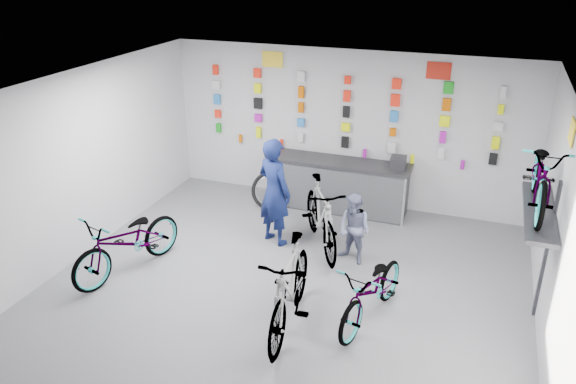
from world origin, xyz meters
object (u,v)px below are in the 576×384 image
at_px(clerk, 274,192).
at_px(counter, 338,186).
at_px(bike_center, 290,288).
at_px(bike_left, 128,242).
at_px(customer, 354,229).
at_px(bike_service, 321,216).
at_px(bike_right, 373,291).

bearing_deg(clerk, counter, -88.09).
height_order(bike_center, clerk, clerk).
distance_m(counter, bike_center, 3.80).
bearing_deg(bike_left, customer, 41.57).
bearing_deg(clerk, bike_left, 68.96).
distance_m(bike_left, clerk, 2.48).
height_order(bike_service, customer, bike_service).
bearing_deg(bike_center, customer, 73.28).
relative_size(counter, bike_center, 1.32).
relative_size(bike_left, customer, 1.73).
bearing_deg(customer, counter, 135.48).
height_order(clerk, customer, clerk).
relative_size(bike_right, bike_service, 0.89).
xyz_separation_m(bike_right, bike_service, (-1.24, 1.69, 0.13)).
height_order(counter, bike_right, counter).
bearing_deg(customer, bike_right, -43.92).
xyz_separation_m(counter, customer, (0.76, -1.81, 0.10)).
bearing_deg(bike_right, clerk, 154.78).
bearing_deg(counter, bike_service, -85.23).
distance_m(counter, bike_left, 4.12).
xyz_separation_m(bike_center, clerk, (-1.06, 2.16, 0.32)).
bearing_deg(bike_left, bike_center, 7.16).
xyz_separation_m(clerk, customer, (1.44, -0.20, -0.35)).
relative_size(bike_left, bike_service, 1.01).
distance_m(bike_right, customer, 1.57).
bearing_deg(customer, clerk, -165.15).
bearing_deg(bike_left, counter, 70.04).
height_order(bike_left, clerk, clerk).
xyz_separation_m(bike_left, customer, (3.19, 1.51, 0.05)).
distance_m(counter, clerk, 1.81).
bearing_deg(bike_service, clerk, 153.12).
relative_size(bike_right, clerk, 0.96).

